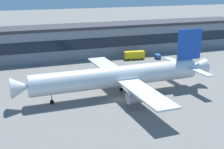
{
  "coord_description": "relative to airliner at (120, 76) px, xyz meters",
  "views": [
    {
      "loc": [
        -29.29,
        -73.63,
        30.87
      ],
      "look_at": [
        0.85,
        7.42,
        5.0
      ],
      "focal_mm": 49.67,
      "sensor_mm": 36.0,
      "label": 1
    }
  ],
  "objects": [
    {
      "name": "ground_plane",
      "position": [
        -1.75,
        -3.43,
        -5.52
      ],
      "size": [
        600.0,
        600.0,
        0.0
      ],
      "primitive_type": "plane",
      "color": "slate"
    },
    {
      "name": "airliner",
      "position": [
        0.0,
        0.0,
        0.0
      ],
      "size": [
        58.15,
        49.57,
        17.56
      ],
      "color": "white",
      "rests_on": "ground_plane"
    },
    {
      "name": "traffic_cone_0",
      "position": [
        9.12,
        -8.63,
        -5.16
      ],
      "size": [
        0.58,
        0.58,
        0.73
      ],
      "primitive_type": "cone",
      "color": "#F2590C",
      "rests_on": "ground_plane"
    },
    {
      "name": "baggage_tug",
      "position": [
        30.93,
        34.57,
        -4.44
      ],
      "size": [
        2.86,
        3.99,
        1.85
      ],
      "color": "#2651A5",
      "rests_on": "ground_plane"
    },
    {
      "name": "fuel_truck",
      "position": [
        21.49,
        37.25,
        -3.64
      ],
      "size": [
        8.67,
        3.79,
        3.35
      ],
      "color": "yellow",
      "rests_on": "ground_plane"
    },
    {
      "name": "terminal_building",
      "position": [
        -1.75,
        50.88,
        1.19
      ],
      "size": [
        165.26,
        15.65,
        13.37
      ],
      "color": "gray",
      "rests_on": "ground_plane"
    }
  ]
}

